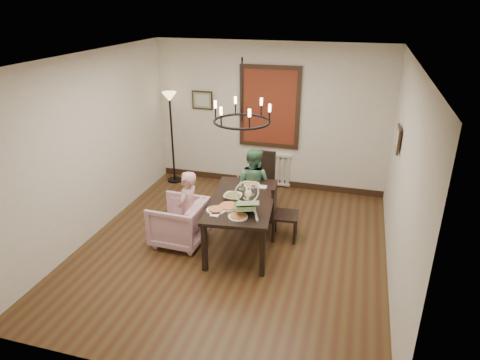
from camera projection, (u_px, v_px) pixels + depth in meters
The scene contains 17 objects.
room_shell at pixel (239, 153), 6.28m from camera, with size 4.51×5.00×2.81m.
dining_table at pixel (242, 204), 6.34m from camera, with size 1.11×1.73×0.77m.
chair_far at pixel (258, 183), 7.44m from camera, with size 0.47×0.47×1.07m, color black, non-canonical shape.
chair_right at pixel (285, 212), 6.60m from camera, with size 0.40×0.40×0.91m, color black, non-canonical shape.
armchair at pixel (179, 222), 6.52m from camera, with size 0.75×0.77×0.70m, color #D9A6AE.
elderly_woman at pixel (188, 217), 6.34m from camera, with size 0.37×0.24×1.02m, color #CF9295.
seated_man at pixel (253, 191), 7.13m from camera, with size 0.52×0.41×1.07m, color #477858.
baby_bouncer at pixel (246, 203), 5.84m from camera, with size 0.36×0.49×0.32m, color #AFE09B, non-canonical shape.
salad_bowl at pixel (233, 196), 6.31m from camera, with size 0.32×0.32×0.08m, color white.
pizza_platter at pixel (229, 206), 6.05m from camera, with size 0.29×0.29×0.04m, color tan.
drinking_glass at pixel (247, 196), 6.24m from camera, with size 0.07×0.07×0.14m, color silver.
window_blinds at pixel (270, 107), 8.04m from camera, with size 1.00×0.03×1.40m, color maroon.
radiator at pixel (268, 168), 8.56m from camera, with size 0.92×0.12×0.62m, color silver, non-canonical shape.
picture_back at pixel (202, 100), 8.37m from camera, with size 0.42×0.03×0.36m, color black.
picture_right at pixel (398, 139), 6.09m from camera, with size 0.42×0.03×0.36m, color black.
floor_lamp at pixel (172, 139), 8.52m from camera, with size 0.30×0.30×1.80m, color black, non-canonical shape.
chandelier at pixel (242, 121), 5.84m from camera, with size 0.80×0.80×0.04m, color black.
Camera 1 is at (1.63, -5.32, 3.52)m, focal length 32.00 mm.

